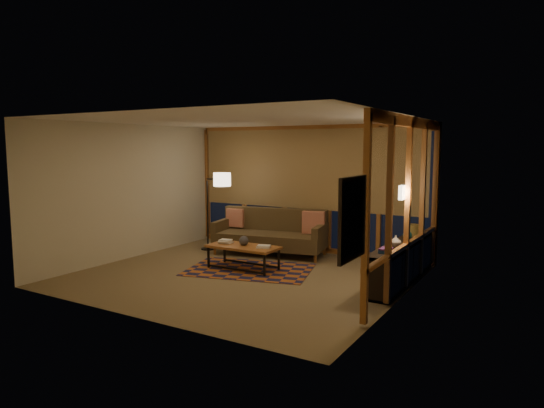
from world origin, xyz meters
The scene contains 21 objects.
floor centered at (0.00, 0.00, 0.00)m, with size 5.50×5.00×0.01m, color #957D50.
ceiling centered at (0.00, 0.00, 2.70)m, with size 5.50×5.00×0.01m, color white.
walls centered at (0.00, 0.00, 1.35)m, with size 5.51×5.01×2.70m.
window_wall_back centered at (0.00, 2.43, 1.35)m, with size 5.30×0.16×2.60m, color #A45D2F, non-canonical shape.
window_wall_right centered at (2.68, 0.60, 1.35)m, with size 0.16×3.70×2.60m, color #A45D2F, non-canonical shape.
wall_art centered at (2.71, -1.85, 1.45)m, with size 0.06×0.74×0.94m, color red, non-canonical shape.
wall_sconce centered at (2.62, 0.45, 1.55)m, with size 0.12×0.18×0.22m, color beige, non-canonical shape.
sofa centered at (-0.45, 1.63, 0.47)m, with size 2.28×0.92×0.93m, color #42311D, non-canonical shape.
pillow_left centered at (-1.37, 1.71, 0.66)m, with size 0.39×0.13×0.39m, color red, non-canonical shape.
pillow_right centered at (0.40, 1.96, 0.70)m, with size 0.46×0.15×0.46m, color red, non-canonical shape.
area_rug centered at (-0.12, 0.36, 0.01)m, with size 2.22×1.48×0.01m, color #B45D21.
coffee_table centered at (-0.24, 0.34, 0.22)m, with size 1.33×0.61×0.44m, color #A45D2F, non-canonical shape.
book_stack_a centered at (-0.66, 0.36, 0.47)m, with size 0.21×0.17×0.06m, color white, non-canonical shape.
book_stack_b centered at (0.18, 0.36, 0.47)m, with size 0.25×0.20×0.05m, color white, non-canonical shape.
ceramic_pot centered at (-0.25, 0.38, 0.53)m, with size 0.18×0.18×0.18m, color black.
floor_lamp centered at (-1.90, 1.41, 0.85)m, with size 0.57×0.37×1.71m, color black, non-canonical shape.
bookshelf centered at (2.49, 1.00, 0.33)m, with size 0.40×2.62×0.66m, color black, non-canonical shape.
basket centered at (2.47, 1.82, 0.75)m, with size 0.26×0.26×0.20m, color #A98533.
teal_bowl centered at (2.49, 1.34, 0.73)m, with size 0.15×0.15×0.15m, color #206E5E.
vase centered at (2.49, 0.64, 0.75)m, with size 0.18×0.18×0.19m, color tan.
shelf_book_stack centered at (2.49, 0.15, 0.69)m, with size 0.16×0.22×0.07m, color white, non-canonical shape.
Camera 1 is at (4.67, -6.90, 2.24)m, focal length 32.00 mm.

